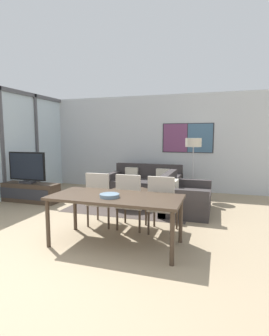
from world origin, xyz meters
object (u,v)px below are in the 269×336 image
(dining_table, at_px, (115,201))
(tv_console, at_px, (28,192))
(television, at_px, (27,168))
(fruit_bowl, at_px, (110,195))
(dining_chair_centre, at_px, (130,200))
(dining_chair_right, at_px, (162,203))
(dining_chair_left, at_px, (101,197))
(coffee_table, at_px, (130,194))
(sofa_side, at_px, (183,199))
(floor_lamp, at_px, (193,146))
(sofa_main, at_px, (146,185))

(dining_table, bearing_deg, tv_console, 150.07)
(television, height_order, fruit_bowl, television)
(dining_chair_centre, relative_size, dining_chair_right, 1.00)
(television, distance_m, dining_chair_left, 2.70)
(dining_chair_left, bearing_deg, coffee_table, 86.29)
(dining_chair_left, distance_m, dining_chair_right, 1.12)
(tv_console, xyz_separation_m, dining_table, (3.02, -1.74, 0.44))
(television, relative_size, fruit_bowl, 3.59)
(coffee_table, relative_size, dining_chair_right, 0.93)
(dining_table, bearing_deg, fruit_bowl, -113.51)
(tv_console, distance_m, television, 0.61)
(sofa_side, distance_m, fruit_bowl, 2.35)
(coffee_table, relative_size, floor_lamp, 0.58)
(dining_chair_left, xyz_separation_m, floor_lamp, (1.34, 2.70, 0.83))
(television, bearing_deg, fruit_bowl, -31.85)
(coffee_table, bearing_deg, television, -173.50)
(dining_chair_left, xyz_separation_m, dining_chair_right, (1.12, -0.03, 0.00))
(television, xyz_separation_m, sofa_side, (3.74, 0.32, -0.57))
(floor_lamp, bearing_deg, coffee_table, -132.93)
(floor_lamp, bearing_deg, dining_chair_right, -94.66)
(sofa_main, xyz_separation_m, dining_chair_left, (-0.09, -2.68, 0.25))
(television, height_order, coffee_table, television)
(dining_table, relative_size, dining_chair_left, 1.98)
(sofa_side, distance_m, floor_lamp, 1.71)
(tv_console, xyz_separation_m, dining_chair_right, (3.58, -1.09, 0.29))
(tv_console, bearing_deg, dining_chair_right, -16.95)
(coffee_table, relative_size, dining_chair_left, 0.93)
(coffee_table, height_order, dining_chair_left, dining_chair_left)
(sofa_main, height_order, dining_chair_centre, dining_chair_centre)
(coffee_table, distance_m, dining_chair_left, 1.38)
(dining_table, relative_size, floor_lamp, 1.24)
(sofa_side, xyz_separation_m, floor_lamp, (0.07, 1.32, 1.08))
(television, bearing_deg, tv_console, -90.00)
(dining_chair_left, bearing_deg, fruit_bowl, -56.74)
(dining_table, xyz_separation_m, dining_chair_right, (0.56, 0.65, -0.14))
(sofa_main, distance_m, floor_lamp, 1.66)
(dining_chair_centre, height_order, floor_lamp, floor_lamp)
(dining_chair_right, bearing_deg, tv_console, 163.05)
(dining_chair_centre, relative_size, floor_lamp, 0.62)
(tv_console, bearing_deg, dining_chair_left, -23.38)
(sofa_main, bearing_deg, dining_table, -81.99)
(sofa_side, xyz_separation_m, dining_chair_right, (-0.15, -1.41, 0.25))
(dining_chair_left, relative_size, dining_chair_centre, 1.00)
(coffee_table, height_order, fruit_bowl, fruit_bowl)
(sofa_side, relative_size, dining_chair_right, 1.40)
(dining_chair_centre, xyz_separation_m, floor_lamp, (0.78, 2.71, 0.83))
(dining_chair_right, height_order, fruit_bowl, dining_chair_right)
(dining_chair_left, xyz_separation_m, fruit_bowl, (0.51, -0.78, 0.24))
(dining_chair_right, bearing_deg, dining_chair_left, 178.57)
(sofa_main, height_order, dining_chair_right, dining_chair_right)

